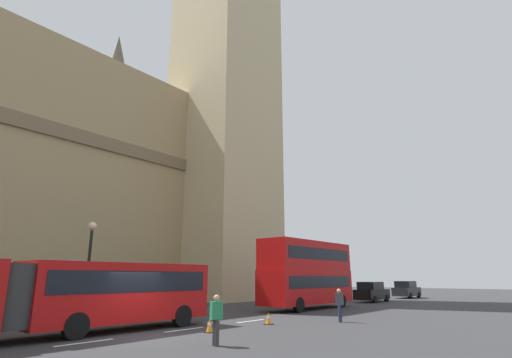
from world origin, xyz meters
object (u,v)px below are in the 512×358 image
street_lamp (89,263)px  traffic_cone_west (210,326)px  double_decker_bus (308,271)px  sedan_trailing (407,290)px  traffic_cone_middle (268,318)px  pedestrian_by_kerb (340,304)px  pedestrian_near_cones (216,318)px  articulated_bus (8,293)px  sedan_lead (372,292)px

street_lamp → traffic_cone_west: bearing=-79.5°
double_decker_bus → sedan_trailing: 20.39m
double_decker_bus → street_lamp: street_lamp is taller
traffic_cone_middle → street_lamp: street_lamp is taller
sedan_trailing → pedestrian_by_kerb: (-26.56, -5.76, -0.00)m
pedestrian_near_cones → pedestrian_by_kerb: bearing=1.2°
double_decker_bus → pedestrian_near_cones: size_ratio=5.52×
double_decker_bus → traffic_cone_west: 14.06m
sedan_trailing → pedestrian_by_kerb: size_ratio=2.60×
articulated_bus → street_lamp: bearing=40.5°
sedan_lead → pedestrian_near_cones: sedan_lead is taller
street_lamp → pedestrian_by_kerb: (8.64, -10.41, -2.14)m
pedestrian_by_kerb → sedan_lead: bearing=18.6°
sedan_trailing → pedestrian_by_kerb: sedan_trailing is taller
double_decker_bus → sedan_trailing: (20.31, -0.15, -1.79)m
sedan_lead → traffic_cone_middle: sedan_lead is taller
articulated_bus → double_decker_bus: (20.16, 0.00, 0.96)m
sedan_lead → sedan_trailing: size_ratio=1.00×
traffic_cone_west → traffic_cone_middle: size_ratio=1.00×
sedan_lead → traffic_cone_west: bearing=-172.1°
sedan_lead → street_lamp: size_ratio=0.83×
sedan_trailing → pedestrian_by_kerb: 27.18m
traffic_cone_west → pedestrian_by_kerb: 7.56m
pedestrian_by_kerb → double_decker_bus: bearing=43.4°
sedan_trailing → traffic_cone_middle: size_ratio=7.59×
double_decker_bus → pedestrian_near_cones: (-15.56, -6.10, -1.80)m
articulated_bus → sedan_trailing: (40.47, -0.14, -0.83)m
double_decker_bus → traffic_cone_middle: double_decker_bus is taller
sedan_trailing → pedestrian_by_kerb: bearing=-167.8°
street_lamp → pedestrian_by_kerb: bearing=-50.3°
street_lamp → pedestrian_near_cones: (-0.68, -10.61, -2.14)m
pedestrian_near_cones → pedestrian_by_kerb: same height
sedan_trailing → street_lamp: (-35.20, 4.65, 2.14)m
double_decker_bus → pedestrian_by_kerb: double_decker_bus is taller
articulated_bus → traffic_cone_middle: bearing=-18.9°
traffic_cone_middle → street_lamp: bearing=123.5°
articulated_bus → double_decker_bus: double_decker_bus is taller
sedan_lead → street_lamp: 26.35m
sedan_trailing → traffic_cone_west: (-33.71, -3.38, -0.63)m
traffic_cone_west → pedestrian_by_kerb: pedestrian_by_kerb is taller
double_decker_bus → traffic_cone_middle: 10.45m
double_decker_bus → sedan_lead: bearing=-0.7°
sedan_trailing → traffic_cone_middle: (-29.79, -3.51, -0.63)m
traffic_cone_middle → traffic_cone_west: bearing=178.1°
traffic_cone_middle → pedestrian_by_kerb: (3.23, -2.25, 0.63)m
sedan_trailing → traffic_cone_west: 33.88m
sedan_trailing → double_decker_bus: bearing=179.6°
traffic_cone_middle → pedestrian_by_kerb: 3.99m
traffic_cone_west → pedestrian_by_kerb: size_ratio=0.34×
pedestrian_near_cones → pedestrian_by_kerb: (9.32, 0.20, 0.00)m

